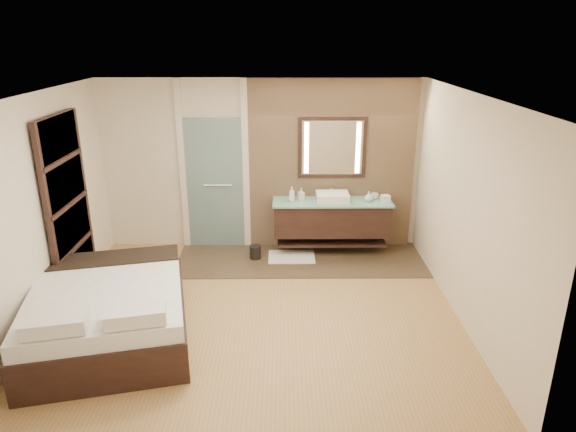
{
  "coord_description": "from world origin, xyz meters",
  "views": [
    {
      "loc": [
        0.34,
        -5.67,
        3.34
      ],
      "look_at": [
        0.4,
        0.6,
        1.09
      ],
      "focal_mm": 32.0,
      "sensor_mm": 36.0,
      "label": 1
    }
  ],
  "objects_px": {
    "mirror_unit": "(332,148)",
    "waste_bin": "(255,252)",
    "vanity": "(332,218)",
    "bed": "(109,312)"
  },
  "relations": [
    {
      "from": "mirror_unit",
      "to": "waste_bin",
      "type": "relative_size",
      "value": 4.81
    },
    {
      "from": "mirror_unit",
      "to": "waste_bin",
      "type": "height_order",
      "value": "mirror_unit"
    },
    {
      "from": "vanity",
      "to": "bed",
      "type": "relative_size",
      "value": 0.77
    },
    {
      "from": "vanity",
      "to": "mirror_unit",
      "type": "height_order",
      "value": "mirror_unit"
    },
    {
      "from": "mirror_unit",
      "to": "bed",
      "type": "height_order",
      "value": "mirror_unit"
    },
    {
      "from": "bed",
      "to": "waste_bin",
      "type": "bearing_deg",
      "value": 42.04
    },
    {
      "from": "vanity",
      "to": "bed",
      "type": "bearing_deg",
      "value": -138.26
    },
    {
      "from": "vanity",
      "to": "waste_bin",
      "type": "bearing_deg",
      "value": -167.34
    },
    {
      "from": "bed",
      "to": "waste_bin",
      "type": "height_order",
      "value": "bed"
    },
    {
      "from": "bed",
      "to": "waste_bin",
      "type": "distance_m",
      "value": 2.69
    }
  ]
}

